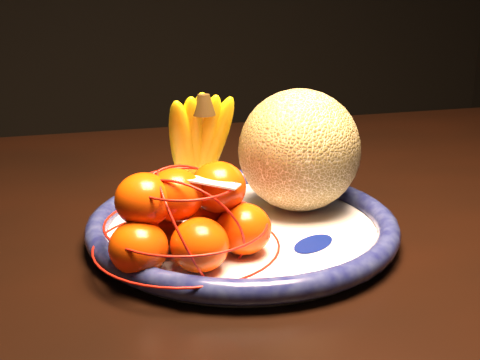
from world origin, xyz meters
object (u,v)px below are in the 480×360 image
object	(u,v)px
dining_table	(203,268)
mandarin_bag	(186,219)
fruit_bowl	(242,227)
cantaloupe	(299,150)
banana_bunch	(197,144)

from	to	relation	value
dining_table	mandarin_bag	world-z (taller)	mandarin_bag
dining_table	fruit_bowl	bearing A→B (deg)	-74.64
cantaloupe	mandarin_bag	world-z (taller)	cantaloupe
fruit_bowl	mandarin_bag	xyz separation A→B (m)	(-0.08, -0.06, 0.04)
cantaloupe	mandarin_bag	size ratio (longest dim) A/B	0.76
mandarin_bag	dining_table	bearing A→B (deg)	71.29
fruit_bowl	banana_bunch	bearing A→B (deg)	111.29
dining_table	fruit_bowl	size ratio (longest dim) A/B	4.32
fruit_bowl	banana_bunch	xyz separation A→B (m)	(-0.03, 0.09, 0.08)
cantaloupe	mandarin_bag	xyz separation A→B (m)	(-0.17, -0.10, -0.03)
cantaloupe	banana_bunch	size ratio (longest dim) A/B	0.94
cantaloupe	banana_bunch	world-z (taller)	banana_bunch
mandarin_bag	cantaloupe	bearing A→B (deg)	31.17
fruit_bowl	cantaloupe	world-z (taller)	cantaloupe
cantaloupe	mandarin_bag	bearing A→B (deg)	-148.83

